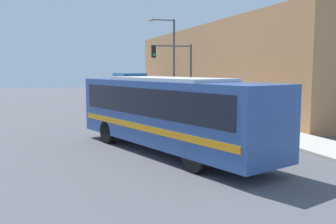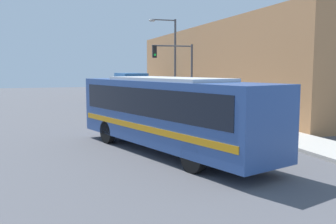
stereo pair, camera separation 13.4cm
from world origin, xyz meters
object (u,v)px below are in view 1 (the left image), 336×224
Objects in this scene: fire_hydrant at (249,123)px; street_lamp at (171,56)px; delivery_truck at (127,87)px; pedestrian_mid_block at (192,97)px; pedestrian_near_corner at (197,98)px; parking_meter at (199,103)px; city_bus at (168,109)px; traffic_light_pole at (177,66)px.

street_lamp is at bearing 90.24° from fire_hydrant.
fire_hydrant is at bearing -82.23° from delivery_truck.
pedestrian_mid_block is at bearing -50.14° from street_lamp.
pedestrian_mid_block reaches higher than pedestrian_near_corner.
parking_meter is at bearing -89.50° from street_lamp.
delivery_truck is at bearing 102.10° from parking_meter.
delivery_truck reaches higher than pedestrian_near_corner.
city_bus is 16.62m from pedestrian_mid_block.
traffic_light_pole reaches higher than fire_hydrant.
delivery_truck is at bearing 97.77° from fire_hydrant.
street_lamp reaches higher than parking_meter.
delivery_truck is at bearing 99.08° from traffic_light_pole.
delivery_truck is 6.34× the size of parking_meter.
delivery_truck is 4.33× the size of pedestrian_mid_block.
parking_meter is (5.91, 10.47, -0.82)m from city_bus.
parking_meter is 4.67m from pedestrian_mid_block.
city_bus is 12.05m from parking_meter.
parking_meter is at bearing -111.20° from pedestrian_near_corner.
fire_hydrant is 6.98m from parking_meter.
delivery_truck is 1.51× the size of traffic_light_pole.
city_bus is 6.22× the size of pedestrian_near_corner.
parking_meter is at bearing -106.60° from pedestrian_mid_block.
fire_hydrant is 11.53m from pedestrian_mid_block.
pedestrian_near_corner is at bearing -63.01° from street_lamp.
city_bus is at bearing -115.86° from pedestrian_mid_block.
traffic_light_pole is 4.36m from street_lamp.
city_bus is 22.91m from delivery_truck.
street_lamp is 4.20× the size of pedestrian_mid_block.
delivery_truck is at bearing 117.07° from pedestrian_mid_block.
pedestrian_mid_block is (1.39, -1.66, -3.55)m from street_lamp.
fire_hydrant is 0.56× the size of parking_meter.
pedestrian_mid_block is at bearing 83.35° from fire_hydrant.
street_lamp is at bearing 90.50° from parking_meter.
traffic_light_pole is at bearing 96.27° from fire_hydrant.
parking_meter is (0.98, -1.97, -2.74)m from traffic_light_pole.
city_bus reaches higher than pedestrian_near_corner.
fire_hydrant is at bearing -97.29° from pedestrian_near_corner.
delivery_truck is 10.57m from traffic_light_pole.
traffic_light_pole is (-0.98, 8.93, 3.24)m from fire_hydrant.
fire_hydrant is (5.91, 3.51, -1.32)m from city_bus.
parking_meter is (2.62, -12.21, -0.68)m from delivery_truck.
street_lamp is (-0.05, 6.14, 3.64)m from parking_meter.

